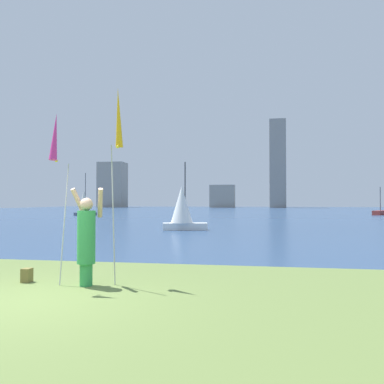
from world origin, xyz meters
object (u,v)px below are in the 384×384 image
Objects in this scene: kite_flag_left at (55,142)px; kite_flag_right at (118,122)px; sailboat_0 at (84,203)px; sailboat_4 at (380,213)px; sailboat_1 at (182,208)px; person at (86,237)px; bag at (27,275)px.

kite_flag_right reaches higher than kite_flag_left.
sailboat_0 is 36.75m from sailboat_4.
kite_flag_right is 1.01× the size of sailboat_1.
person is 0.57× the size of kite_flag_left.
kite_flag_left is 0.85× the size of kite_flag_right.
kite_flag_right is 3.82m from bag.
kite_flag_left is 50.66m from sailboat_4.
sailboat_1 is 1.16× the size of sailboat_4.
person is at bearing -145.98° from kite_flag_right.
sailboat_1 is at bearing 101.70° from person.
kite_flag_right is 0.81× the size of sailboat_0.
kite_flag_left is at bearing -143.50° from person.
kite_flag_left is 2.96m from bag.
kite_flag_left is 0.68× the size of sailboat_0.
sailboat_4 is at bearing 68.71° from kite_flag_left.
kite_flag_left is 11.89× the size of bag.
sailboat_1 is at bearing -53.00° from sailboat_0.
sailboat_0 is at bearing -166.48° from sailboat_4.
kite_flag_right is at bearing -64.06° from sailboat_0.
sailboat_1 is (-1.85, 15.87, -2.12)m from kite_flag_right.
kite_flag_right is at bearing 41.14° from person.
sailboat_4 is at bearing 57.98° from sailboat_1.
sailboat_0 is (-16.46, 38.11, 1.32)m from bag.
kite_flag_left is at bearing -65.78° from sailboat_0.
kite_flag_right reaches higher than person.
person is at bearing -5.25° from bag.
kite_flag_right is 14.06× the size of bag.
sailboat_1 is (0.12, 16.11, 1.15)m from bag.
sailboat_0 is at bearing 122.18° from person.
sailboat_0 is 1.46× the size of sailboat_4.
sailboat_0 is (-17.88, 38.24, 0.47)m from person.
kite_flag_left is at bearing -111.29° from sailboat_4.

